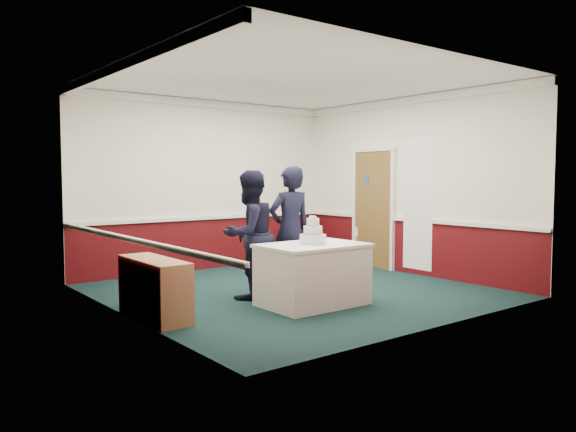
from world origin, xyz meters
TOP-DOWN VIEW (x-y plane):
  - ground at (0.00, 0.00)m, footprint 5.00×5.00m
  - room_shell at (0.08, 0.61)m, footprint 5.00×5.00m
  - sideboard at (-2.28, -0.26)m, footprint 0.41×1.20m
  - cake_table at (-0.37, -0.84)m, footprint 1.32×0.92m
  - wedding_cake at (-0.37, -0.84)m, footprint 0.35×0.35m
  - cake_knife at (-0.40, -1.04)m, footprint 0.05×0.22m
  - champagne_flute at (0.13, -1.12)m, footprint 0.05×0.05m
  - person_man at (-0.78, -0.00)m, footprint 0.93×0.78m
  - person_woman at (-0.17, -0.11)m, footprint 0.69×0.49m

SIDE VIEW (x-z plane):
  - ground at x=0.00m, z-range 0.00..0.00m
  - sideboard at x=-2.28m, z-range 0.00..0.70m
  - cake_table at x=-0.37m, z-range 0.01..0.80m
  - cake_knife at x=-0.40m, z-range 0.79..0.79m
  - person_man at x=-0.78m, z-range 0.00..1.74m
  - person_woman at x=-0.17m, z-range 0.00..1.80m
  - wedding_cake at x=-0.37m, z-range 0.72..1.08m
  - champagne_flute at x=0.13m, z-range 0.83..1.03m
  - room_shell at x=0.08m, z-range 0.47..3.47m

